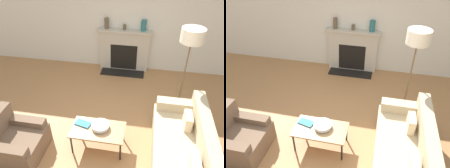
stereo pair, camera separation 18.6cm
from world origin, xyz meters
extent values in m
plane|color=#A87547|center=(0.00, 0.00, 0.00)|extent=(18.00, 18.00, 0.00)
cube|color=silver|center=(0.00, 2.98, 1.45)|extent=(18.00, 0.06, 2.90)
cube|color=beige|center=(-0.07, 2.85, 0.57)|extent=(1.36, 0.20, 1.14)
cube|color=black|center=(-0.07, 2.77, 0.41)|extent=(0.75, 0.04, 0.74)
cube|color=black|center=(-0.07, 2.57, 0.01)|extent=(1.22, 0.40, 0.02)
cube|color=beige|center=(-0.07, 2.82, 1.16)|extent=(1.48, 0.28, 0.05)
cube|color=tan|center=(1.26, -0.21, 0.22)|extent=(0.88, 2.01, 0.45)
cube|color=tan|center=(1.61, -0.21, 0.66)|extent=(0.20, 2.01, 0.43)
cube|color=tan|center=(1.26, 0.69, 0.55)|extent=(0.81, 0.22, 0.21)
cube|color=beige|center=(1.39, 0.25, 0.59)|extent=(0.12, 0.32, 0.28)
cube|color=beige|center=(1.39, -0.66, 0.59)|extent=(0.12, 0.32, 0.28)
cube|color=brown|center=(-1.51, -0.49, 0.20)|extent=(0.86, 0.85, 0.40)
cube|color=brown|center=(-1.51, -0.82, 0.46)|extent=(0.77, 0.18, 0.13)
cube|color=brown|center=(-1.51, -0.15, 0.46)|extent=(0.77, 0.18, 0.13)
cube|color=tan|center=(-0.15, -0.09, 0.43)|extent=(0.95, 0.54, 0.03)
cylinder|color=black|center=(-0.59, -0.32, 0.21)|extent=(0.03, 0.03, 0.41)
cylinder|color=black|center=(0.28, -0.32, 0.21)|extent=(0.03, 0.03, 0.41)
cylinder|color=black|center=(-0.59, 0.14, 0.21)|extent=(0.03, 0.03, 0.41)
cylinder|color=black|center=(0.28, 0.14, 0.21)|extent=(0.03, 0.03, 0.41)
cylinder|color=silver|center=(-0.12, -0.05, 0.45)|extent=(0.11, 0.11, 0.02)
cylinder|color=silver|center=(-0.12, -0.05, 0.50)|extent=(0.33, 0.33, 0.06)
cube|color=teal|center=(-0.45, -0.02, 0.46)|extent=(0.31, 0.22, 0.02)
cylinder|color=brown|center=(1.35, 1.17, 0.01)|extent=(0.35, 0.35, 0.03)
cylinder|color=brown|center=(1.35, 1.17, 0.87)|extent=(0.03, 0.03, 1.68)
cylinder|color=silver|center=(1.35, 1.17, 1.80)|extent=(0.43, 0.43, 0.26)
cylinder|color=brown|center=(-0.57, 2.85, 1.33)|extent=(0.11, 0.11, 0.29)
cylinder|color=brown|center=(-0.09, 2.85, 1.26)|extent=(0.09, 0.09, 0.14)
cylinder|color=#28666B|center=(0.41, 2.85, 1.33)|extent=(0.14, 0.14, 0.29)
camera|label=1|loc=(0.57, -2.73, 3.30)|focal=35.00mm
camera|label=2|loc=(0.75, -2.70, 3.30)|focal=35.00mm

